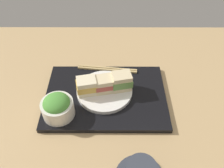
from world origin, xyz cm
name	(u,v)px	position (x,y,z in cm)	size (l,w,h in cm)	color
ground_plane	(117,112)	(0.00, 0.00, -1.50)	(140.00, 100.00, 3.00)	tan
serving_tray	(106,96)	(3.84, -5.28, 0.84)	(41.38, 28.79, 1.68)	black
sandwich_plate	(105,91)	(4.20, -6.24, 2.39)	(19.18, 19.18, 1.42)	silver
sandwich_near	(122,81)	(-1.60, -7.26, 6.19)	(7.62, 6.44, 6.17)	beige
sandwich_middle	(104,84)	(4.20, -6.24, 5.80)	(7.16, 6.07, 5.40)	beige
sandwich_far	(87,86)	(10.00, -5.21, 6.02)	(7.69, 6.47, 5.83)	beige
salad_bowl	(57,107)	(18.48, 3.06, 5.41)	(10.10, 10.10, 7.77)	silver
chopsticks_pair	(107,69)	(3.44, -17.90, 2.03)	(22.68, 4.40, 0.70)	tan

